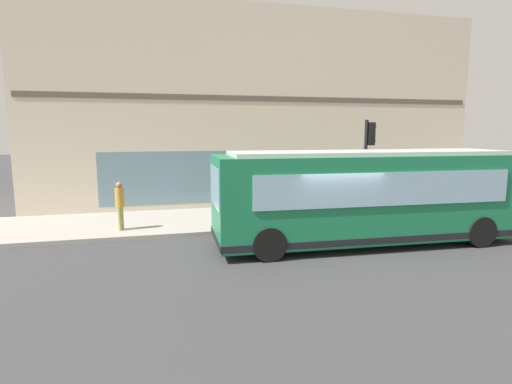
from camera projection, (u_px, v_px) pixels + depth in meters
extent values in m
plane|color=#38383A|center=(328.00, 249.00, 12.87)|extent=(120.00, 120.00, 0.00)
cube|color=#9E9991|center=(281.00, 216.00, 17.52)|extent=(4.53, 40.00, 0.15)
cube|color=beige|center=(250.00, 112.00, 22.50)|extent=(7.28, 21.88, 9.44)
cube|color=brown|center=(267.00, 99.00, 19.08)|extent=(0.36, 21.44, 0.24)
cube|color=slate|center=(267.00, 175.00, 19.52)|extent=(0.12, 15.32, 2.40)
cube|color=#197247|center=(367.00, 196.00, 13.32)|extent=(2.87, 10.09, 2.70)
cube|color=silver|center=(369.00, 153.00, 13.11)|extent=(2.46, 9.07, 0.12)
cube|color=#8CB2C6|center=(216.00, 187.00, 12.22)|extent=(2.20, 0.16, 1.20)
cube|color=#8CB2C6|center=(351.00, 179.00, 14.49)|extent=(0.37, 8.20, 1.00)
cube|color=#8CB2C6|center=(388.00, 189.00, 12.03)|extent=(0.37, 8.20, 1.00)
cube|color=black|center=(366.00, 231.00, 13.49)|extent=(2.91, 10.13, 0.20)
cylinder|color=black|center=(253.00, 226.00, 13.85)|extent=(0.34, 1.01, 1.00)
cylinder|color=black|center=(269.00, 244.00, 11.63)|extent=(0.34, 1.01, 1.00)
cylinder|color=black|center=(435.00, 217.00, 15.30)|extent=(0.34, 1.01, 1.00)
cylinder|color=black|center=(480.00, 232.00, 13.07)|extent=(0.34, 1.01, 1.00)
cylinder|color=black|center=(365.00, 170.00, 16.27)|extent=(0.14, 0.14, 3.99)
cube|color=black|center=(371.00, 134.00, 16.10)|extent=(0.32, 0.24, 0.90)
sphere|color=red|center=(374.00, 127.00, 16.09)|extent=(0.20, 0.20, 0.20)
sphere|color=yellow|center=(374.00, 134.00, 16.13)|extent=(0.20, 0.20, 0.20)
sphere|color=green|center=(373.00, 141.00, 16.17)|extent=(0.20, 0.20, 0.20)
cylinder|color=gold|center=(275.00, 213.00, 16.47)|extent=(0.24, 0.24, 0.55)
sphere|color=gold|center=(275.00, 204.00, 16.42)|extent=(0.22, 0.22, 0.22)
cylinder|color=gold|center=(279.00, 211.00, 16.50)|extent=(0.10, 0.12, 0.10)
cylinder|color=gold|center=(274.00, 211.00, 16.63)|extent=(0.12, 0.10, 0.10)
cylinder|color=#8C3F8C|center=(466.00, 199.00, 19.08)|extent=(0.14, 0.14, 0.78)
cylinder|color=#8C3F8C|center=(462.00, 199.00, 19.18)|extent=(0.14, 0.14, 0.78)
cylinder|color=gold|center=(465.00, 184.00, 19.03)|extent=(0.32, 0.32, 0.62)
sphere|color=brown|center=(466.00, 175.00, 18.97)|extent=(0.21, 0.21, 0.21)
cylinder|color=#99994C|center=(413.00, 194.00, 20.22)|extent=(0.14, 0.14, 0.88)
cylinder|color=#99994C|center=(413.00, 194.00, 20.38)|extent=(0.14, 0.14, 0.88)
cylinder|color=#8C3F8C|center=(414.00, 178.00, 20.18)|extent=(0.32, 0.32, 0.69)
sphere|color=#9E704C|center=(415.00, 169.00, 20.12)|extent=(0.24, 0.24, 0.24)
cylinder|color=silver|center=(226.00, 209.00, 16.69)|extent=(0.14, 0.14, 0.76)
cylinder|color=silver|center=(228.00, 210.00, 16.52)|extent=(0.14, 0.14, 0.76)
cylinder|color=#3F8C4C|center=(227.00, 193.00, 16.50)|extent=(0.32, 0.32, 0.60)
sphere|color=brown|center=(227.00, 183.00, 16.44)|extent=(0.21, 0.21, 0.21)
cylinder|color=#99994C|center=(120.00, 219.00, 14.62)|extent=(0.14, 0.14, 0.85)
cylinder|color=#99994C|center=(122.00, 218.00, 14.80)|extent=(0.14, 0.14, 0.85)
cylinder|color=gold|center=(120.00, 198.00, 14.59)|extent=(0.32, 0.32, 0.67)
sphere|color=#9E704C|center=(119.00, 185.00, 14.53)|extent=(0.23, 0.23, 0.23)
cube|color=#197233|center=(376.00, 198.00, 19.14)|extent=(0.44, 0.40, 0.90)
cube|color=#8CB2C6|center=(380.00, 194.00, 19.17)|extent=(0.35, 0.03, 0.30)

